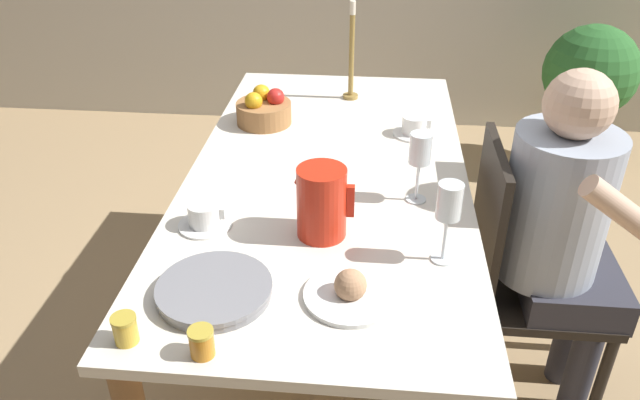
% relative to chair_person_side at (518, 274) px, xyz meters
% --- Properties ---
extents(ground_plane, '(20.00, 20.00, 0.00)m').
position_rel_chair_person_side_xyz_m(ground_plane, '(-0.62, 0.10, -0.48)').
color(ground_plane, tan).
extents(dining_table, '(0.87, 1.75, 0.77)m').
position_rel_chair_person_side_xyz_m(dining_table, '(-0.62, 0.10, 0.18)').
color(dining_table, silver).
rests_on(dining_table, ground_plane).
extents(chair_person_side, '(0.42, 0.42, 0.91)m').
position_rel_chair_person_side_xyz_m(chair_person_side, '(0.00, 0.00, 0.00)').
color(chair_person_side, black).
rests_on(chair_person_side, ground_plane).
extents(person_seated, '(0.39, 0.41, 1.17)m').
position_rel_chair_person_side_xyz_m(person_seated, '(0.09, -0.04, 0.21)').
color(person_seated, '#33333D').
rests_on(person_seated, ground_plane).
extents(red_pitcher, '(0.15, 0.13, 0.19)m').
position_rel_chair_person_side_xyz_m(red_pitcher, '(-0.61, -0.26, 0.39)').
color(red_pitcher, red).
rests_on(red_pitcher, dining_table).
extents(wine_glass_water, '(0.06, 0.06, 0.21)m').
position_rel_chair_person_side_xyz_m(wine_glass_water, '(-0.35, -0.06, 0.44)').
color(wine_glass_water, white).
rests_on(wine_glass_water, dining_table).
extents(wine_glass_juice, '(0.06, 0.06, 0.22)m').
position_rel_chair_person_side_xyz_m(wine_glass_juice, '(-0.29, -0.34, 0.45)').
color(wine_glass_juice, white).
rests_on(wine_glass_juice, dining_table).
extents(teacup_near_person, '(0.15, 0.15, 0.07)m').
position_rel_chair_person_side_xyz_m(teacup_near_person, '(-0.92, -0.25, 0.32)').
color(teacup_near_person, white).
rests_on(teacup_near_person, dining_table).
extents(teacup_across, '(0.15, 0.15, 0.07)m').
position_rel_chair_person_side_xyz_m(teacup_across, '(-0.34, 0.39, 0.32)').
color(teacup_across, white).
rests_on(teacup_across, dining_table).
extents(serving_tray, '(0.27, 0.27, 0.03)m').
position_rel_chair_person_side_xyz_m(serving_tray, '(-0.83, -0.53, 0.30)').
color(serving_tray, gray).
rests_on(serving_tray, dining_table).
extents(bread_plate, '(0.22, 0.22, 0.08)m').
position_rel_chair_person_side_xyz_m(bread_plate, '(-0.52, -0.51, 0.31)').
color(bread_plate, white).
rests_on(bread_plate, dining_table).
extents(jam_jar_amber, '(0.05, 0.05, 0.07)m').
position_rel_chair_person_side_xyz_m(jam_jar_amber, '(-0.98, -0.70, 0.32)').
color(jam_jar_amber, gold).
rests_on(jam_jar_amber, dining_table).
extents(jam_jar_red, '(0.05, 0.05, 0.07)m').
position_rel_chair_person_side_xyz_m(jam_jar_red, '(-0.81, -0.72, 0.32)').
color(jam_jar_red, '#C67A1E').
rests_on(jam_jar_red, dining_table).
extents(fruit_bowl, '(0.20, 0.20, 0.13)m').
position_rel_chair_person_side_xyz_m(fruit_bowl, '(-0.88, 0.44, 0.34)').
color(fruit_bowl, '#9E6B3D').
rests_on(fruit_bowl, dining_table).
extents(candlestick_tall, '(0.06, 0.06, 0.38)m').
position_rel_chair_person_side_xyz_m(candlestick_tall, '(-0.58, 0.72, 0.44)').
color(candlestick_tall, olive).
rests_on(candlestick_tall, dining_table).
extents(potted_plant, '(0.50, 0.50, 0.82)m').
position_rel_chair_person_side_xyz_m(potted_plant, '(0.66, 1.70, 0.03)').
color(potted_plant, '#A8603D').
rests_on(potted_plant, ground_plane).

